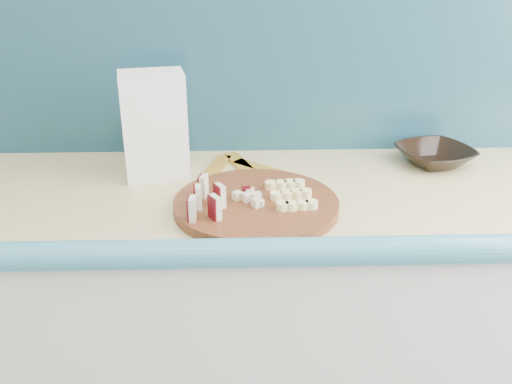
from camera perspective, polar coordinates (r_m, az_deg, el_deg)
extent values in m
cube|color=silver|center=(1.58, -8.18, 17.74)|extent=(3.60, 0.04, 2.60)
cube|color=silver|center=(1.64, -3.80, -15.01)|extent=(2.20, 0.60, 0.88)
cube|color=#E5CD86|center=(1.39, -4.32, -0.40)|extent=(2.20, 0.60, 0.03)
cube|color=teal|center=(1.13, -4.88, -6.82)|extent=(2.20, 0.06, 0.03)
cube|color=teal|center=(1.58, -4.23, 12.79)|extent=(2.20, 0.02, 0.50)
cylinder|color=#46230F|center=(1.28, 0.00, -1.29)|extent=(0.42, 0.42, 0.02)
cube|color=beige|center=(1.19, -6.36, -1.68)|extent=(0.02, 0.03, 0.05)
cube|color=#4A050C|center=(1.19, -6.76, -1.70)|extent=(0.01, 0.03, 0.05)
cube|color=beige|center=(1.24, -5.77, -0.51)|extent=(0.02, 0.03, 0.05)
cube|color=#4A050C|center=(1.24, -6.16, -0.53)|extent=(0.01, 0.03, 0.05)
cube|color=beige|center=(1.29, -5.24, 0.57)|extent=(0.02, 0.03, 0.05)
cube|color=#4A050C|center=(1.29, -5.61, 0.55)|extent=(0.01, 0.03, 0.05)
cube|color=beige|center=(1.19, -4.08, -1.53)|extent=(0.02, 0.03, 0.05)
cube|color=#4A050C|center=(1.19, -4.48, -1.55)|extent=(0.01, 0.03, 0.05)
cube|color=beige|center=(1.24, -3.59, -0.36)|extent=(0.02, 0.03, 0.05)
cube|color=#4A050C|center=(1.24, -3.98, -0.39)|extent=(0.01, 0.03, 0.05)
cube|color=beige|center=(1.27, -0.64, -0.48)|extent=(0.02, 0.02, 0.02)
cube|color=beige|center=(1.28, -0.54, -0.29)|extent=(0.02, 0.02, 0.02)
cube|color=#4A050C|center=(1.29, -0.96, -0.09)|extent=(0.02, 0.02, 0.02)
cube|color=beige|center=(1.28, -1.26, -0.36)|extent=(0.02, 0.02, 0.02)
cube|color=beige|center=(1.27, -1.74, -0.44)|extent=(0.02, 0.02, 0.02)
cube|color=beige|center=(1.26, -1.96, -0.73)|extent=(0.02, 0.02, 0.02)
cube|color=beige|center=(1.26, -1.19, -0.71)|extent=(0.02, 0.02, 0.02)
cube|color=beige|center=(1.25, -0.73, -0.85)|extent=(0.02, 0.02, 0.02)
cube|color=#4A050C|center=(1.26, 0.01, -0.76)|extent=(0.02, 0.02, 0.02)
cylinder|color=#FAEE99|center=(1.23, 2.54, -1.41)|extent=(0.03, 0.03, 0.02)
cylinder|color=#FAEE99|center=(1.24, 3.55, -1.34)|extent=(0.03, 0.03, 0.02)
cylinder|color=#FAEE99|center=(1.24, 4.56, -1.27)|extent=(0.03, 0.03, 0.02)
cylinder|color=#FAEE99|center=(1.25, 5.56, -1.20)|extent=(0.03, 0.03, 0.02)
cylinder|color=#FAEE99|center=(1.28, 2.05, -0.34)|extent=(0.03, 0.03, 0.02)
cylinder|color=#FAEE99|center=(1.29, 3.03, -0.27)|extent=(0.03, 0.03, 0.02)
cylinder|color=#FAEE99|center=(1.29, 3.99, -0.21)|extent=(0.03, 0.03, 0.02)
cylinder|color=#FAEE99|center=(1.30, 4.96, -0.14)|extent=(0.03, 0.03, 0.02)
cylinder|color=#FAEE99|center=(1.33, 1.60, 0.65)|extent=(0.03, 0.03, 0.02)
cylinder|color=#FAEE99|center=(1.34, 2.54, 0.71)|extent=(0.03, 0.03, 0.02)
cylinder|color=#FAEE99|center=(1.34, 3.47, 0.77)|extent=(0.03, 0.03, 0.02)
cylinder|color=#FAEE99|center=(1.34, 4.40, 0.83)|extent=(0.03, 0.03, 0.02)
imported|color=black|center=(1.61, 17.45, 3.47)|extent=(0.25, 0.25, 0.05)
cube|color=white|center=(1.45, -10.12, 6.55)|extent=(0.17, 0.14, 0.27)
cylinder|color=white|center=(1.62, -10.11, 5.95)|extent=(0.08, 0.08, 0.13)
cylinder|color=#2E7E3E|center=(1.62, -10.14, 6.31)|extent=(0.08, 0.08, 0.04)
cube|color=gold|center=(1.51, -4.04, 2.43)|extent=(0.08, 0.18, 0.01)
cube|color=gold|center=(1.53, -1.52, 2.78)|extent=(0.10, 0.18, 0.01)
cube|color=gold|center=(1.50, 0.60, 2.34)|extent=(0.16, 0.14, 0.01)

